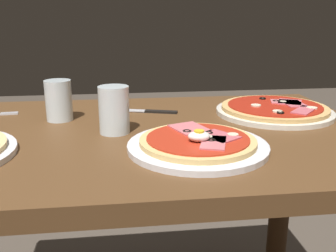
{
  "coord_description": "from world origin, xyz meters",
  "views": [
    {
      "loc": [
        -0.02,
        -0.86,
        0.99
      ],
      "look_at": [
        0.08,
        -0.07,
        0.75
      ],
      "focal_mm": 41.19,
      "sensor_mm": 36.0,
      "label": 1
    }
  ],
  "objects_px": {
    "water_glass_near": "(114,113)",
    "dining_table": "(133,180)",
    "pizza_across_right": "(275,110)",
    "pizza_foreground": "(198,144)",
    "knife": "(147,111)",
    "water_glass_far": "(59,103)"
  },
  "relations": [
    {
      "from": "water_glass_near",
      "to": "dining_table",
      "type": "bearing_deg",
      "value": 10.55
    },
    {
      "from": "pizza_across_right",
      "to": "water_glass_near",
      "type": "distance_m",
      "value": 0.45
    },
    {
      "from": "pizza_foreground",
      "to": "dining_table",
      "type": "bearing_deg",
      "value": 132.26
    },
    {
      "from": "pizza_foreground",
      "to": "pizza_across_right",
      "type": "xyz_separation_m",
      "value": [
        0.26,
        0.25,
        0.0
      ]
    },
    {
      "from": "water_glass_near",
      "to": "knife",
      "type": "bearing_deg",
      "value": 63.72
    },
    {
      "from": "water_glass_far",
      "to": "water_glass_near",
      "type": "bearing_deg",
      "value": -42.11
    },
    {
      "from": "dining_table",
      "to": "water_glass_near",
      "type": "xyz_separation_m",
      "value": [
        -0.04,
        -0.01,
        0.17
      ]
    },
    {
      "from": "pizza_foreground",
      "to": "knife",
      "type": "bearing_deg",
      "value": 104.09
    },
    {
      "from": "knife",
      "to": "pizza_across_right",
      "type": "bearing_deg",
      "value": -10.25
    },
    {
      "from": "dining_table",
      "to": "pizza_across_right",
      "type": "relative_size",
      "value": 3.69
    },
    {
      "from": "dining_table",
      "to": "pizza_across_right",
      "type": "distance_m",
      "value": 0.43
    },
    {
      "from": "dining_table",
      "to": "water_glass_far",
      "type": "relative_size",
      "value": 11.26
    },
    {
      "from": "pizza_across_right",
      "to": "water_glass_far",
      "type": "relative_size",
      "value": 3.05
    },
    {
      "from": "dining_table",
      "to": "knife",
      "type": "xyz_separation_m",
      "value": [
        0.05,
        0.17,
        0.13
      ]
    },
    {
      "from": "pizza_across_right",
      "to": "water_glass_near",
      "type": "relative_size",
      "value": 2.91
    },
    {
      "from": "pizza_across_right",
      "to": "water_glass_far",
      "type": "distance_m",
      "value": 0.57
    },
    {
      "from": "dining_table",
      "to": "water_glass_near",
      "type": "height_order",
      "value": "water_glass_near"
    },
    {
      "from": "water_glass_near",
      "to": "water_glass_far",
      "type": "xyz_separation_m",
      "value": [
        -0.14,
        0.13,
        -0.0
      ]
    },
    {
      "from": "dining_table",
      "to": "pizza_across_right",
      "type": "height_order",
      "value": "pizza_across_right"
    },
    {
      "from": "dining_table",
      "to": "knife",
      "type": "height_order",
      "value": "knife"
    },
    {
      "from": "pizza_foreground",
      "to": "water_glass_far",
      "type": "height_order",
      "value": "water_glass_far"
    },
    {
      "from": "dining_table",
      "to": "knife",
      "type": "distance_m",
      "value": 0.22
    }
  ]
}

